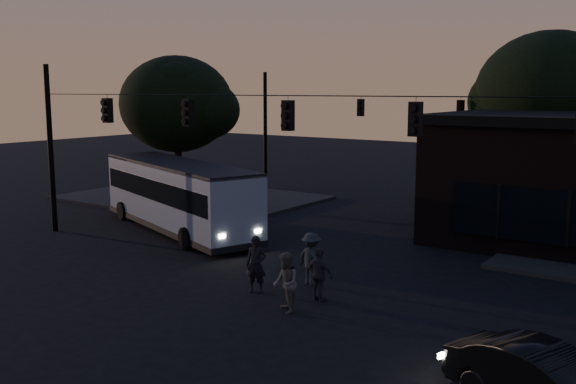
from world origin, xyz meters
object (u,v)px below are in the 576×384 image
Objects in this scene: pedestrian_b at (286,283)px; car at (545,381)px; pedestrian_a at (256,265)px; pedestrian_d at (311,259)px; pedestrian_c at (319,275)px; bus at (178,193)px.

car is at bearing 31.28° from pedestrian_b.
pedestrian_a is 1.97m from pedestrian_d.
car is at bearing 163.49° from pedestrian_c.
pedestrian_d is at bearing 80.10° from car.
pedestrian_c is (10.52, -4.67, -0.94)m from bus.
pedestrian_c is at bearing -3.44° from bus.
pedestrian_c is (2.07, 0.47, -0.08)m from pedestrian_a.
pedestrian_a is 1.03× the size of pedestrian_b.
pedestrian_b is at bearing 87.56° from pedestrian_c.
pedestrian_d is (-0.85, 2.68, -0.01)m from pedestrian_b.
pedestrian_d is at bearing 38.38° from pedestrian_a.
pedestrian_b is (-7.59, 1.79, 0.22)m from car.
pedestrian_c is 0.94× the size of pedestrian_d.
bus is 11.55m from pedestrian_c.
pedestrian_d is at bearing -41.37° from pedestrian_c.
bus is 19.57m from car.
bus is 10.06m from pedestrian_d.
pedestrian_b is at bearing 123.66° from pedestrian_d.
pedestrian_a reaches higher than pedestrian_c.
pedestrian_a reaches higher than car.
car is at bearing -3.36° from bus.
bus is 9.93m from pedestrian_a.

